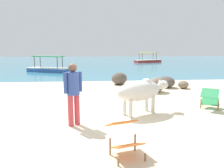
{
  "coord_description": "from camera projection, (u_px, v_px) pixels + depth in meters",
  "views": [
    {
      "loc": [
        -0.47,
        -5.77,
        2.07
      ],
      "look_at": [
        0.26,
        3.0,
        0.55
      ],
      "focal_mm": 34.79,
      "sensor_mm": 36.0,
      "label": 1
    }
  ],
  "objects": [
    {
      "name": "boat_red",
      "position": [
        148.0,
        60.0,
        28.79
      ],
      "size": [
        3.85,
        2.25,
        1.29
      ],
      "rotation": [
        0.0,
        0.0,
        3.46
      ],
      "color": "#C63833",
      "rests_on": "water_surface"
    },
    {
      "name": "person_standing",
      "position": [
        73.0,
        90.0,
        5.52
      ],
      "size": [
        0.45,
        0.32,
        1.62
      ],
      "rotation": [
        0.0,
        0.0,
        2.12
      ],
      "color": "#CC3D47",
      "rests_on": "sand_beach"
    },
    {
      "name": "shore_rock_small",
      "position": [
        156.0,
        85.0,
        9.71
      ],
      "size": [
        1.1,
        1.04,
        0.68
      ],
      "primitive_type": "ellipsoid",
      "rotation": [
        0.0,
        0.0,
        0.63
      ],
      "color": "gray",
      "rests_on": "sand_beach"
    },
    {
      "name": "deck_chair_far",
      "position": [
        210.0,
        98.0,
        7.08
      ],
      "size": [
        0.87,
        0.93,
        0.68
      ],
      "rotation": [
        0.0,
        0.0,
        0.97
      ],
      "color": "brown",
      "rests_on": "sand_beach"
    },
    {
      "name": "shore_rock_flat",
      "position": [
        119.0,
        79.0,
        11.74
      ],
      "size": [
        1.16,
        1.13,
        0.65
      ],
      "primitive_type": "ellipsoid",
      "rotation": [
        0.0,
        0.0,
        0.6
      ],
      "color": "brown",
      "rests_on": "sand_beach"
    },
    {
      "name": "shore_rock_large",
      "position": [
        183.0,
        85.0,
        10.65
      ],
      "size": [
        0.61,
        0.67,
        0.38
      ],
      "primitive_type": "ellipsoid",
      "rotation": [
        0.0,
        0.0,
        1.37
      ],
      "color": "#756651",
      "rests_on": "sand_beach"
    },
    {
      "name": "sand_beach",
      "position": [
        112.0,
        121.0,
        6.05
      ],
      "size": [
        18.0,
        14.0,
        0.04
      ],
      "primitive_type": "cube",
      "color": "beige",
      "rests_on": "ground"
    },
    {
      "name": "boat_blue",
      "position": [
        49.0,
        68.0,
        17.98
      ],
      "size": [
        3.83,
        2.5,
        1.29
      ],
      "rotation": [
        0.0,
        0.0,
        2.74
      ],
      "color": "#3866B7",
      "rests_on": "water_surface"
    },
    {
      "name": "deck_chair_near",
      "position": [
        124.0,
        135.0,
        4.09
      ],
      "size": [
        0.72,
        0.88,
        0.68
      ],
      "rotation": [
        0.0,
        0.0,
        4.98
      ],
      "color": "brown",
      "rests_on": "sand_beach"
    },
    {
      "name": "water_surface",
      "position": [
        98.0,
        63.0,
        27.66
      ],
      "size": [
        60.0,
        36.0,
        0.03
      ],
      "primitive_type": "cube",
      "color": "teal",
      "rests_on": "ground"
    },
    {
      "name": "shore_rock_medium",
      "position": [
        166.0,
        82.0,
        10.9
      ],
      "size": [
        1.16,
        1.2,
        0.56
      ],
      "primitive_type": "ellipsoid",
      "rotation": [
        0.0,
        0.0,
        2.12
      ],
      "color": "brown",
      "rests_on": "sand_beach"
    },
    {
      "name": "cow",
      "position": [
        141.0,
        91.0,
        6.5
      ],
      "size": [
        1.9,
        1.19,
        1.09
      ],
      "rotation": [
        0.0,
        0.0,
        0.45
      ],
      "color": "beige",
      "rests_on": "sand_beach"
    }
  ]
}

